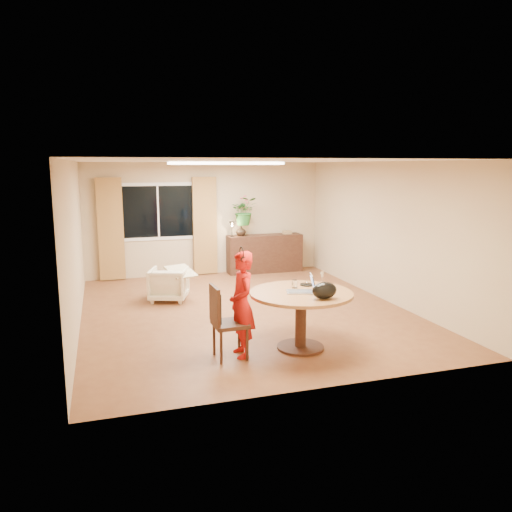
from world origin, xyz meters
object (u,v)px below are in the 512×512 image
Objects in this scene: armchair at (169,284)px; child at (242,304)px; sideboard at (265,253)px; dining_table at (301,304)px; dining_chair at (230,322)px.

child is at bearing 119.53° from armchair.
child is 0.79× the size of sideboard.
armchair is (-1.42, 3.09, -0.32)m from dining_table.
dining_chair is 0.28m from child.
armchair is 3.18m from sideboard.
dining_table is 3.41m from armchair.
dining_chair is 0.55× the size of sideboard.
dining_chair is 1.44× the size of armchair.
child is at bearing 9.77° from dining_chair.
child is 3.18m from armchair.
sideboard is at bearing -123.83° from armchair.
sideboard is at bearing 77.38° from dining_table.
dining_table is 2.07× the size of armchair.
child is at bearing -179.05° from dining_table.
child is at bearing -111.48° from sideboard.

